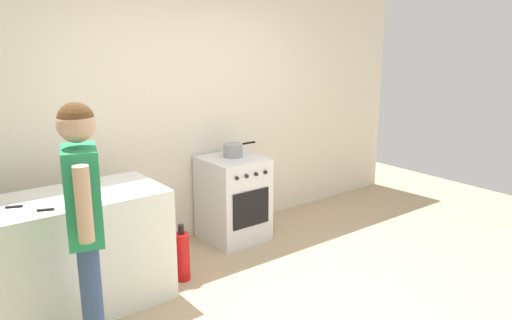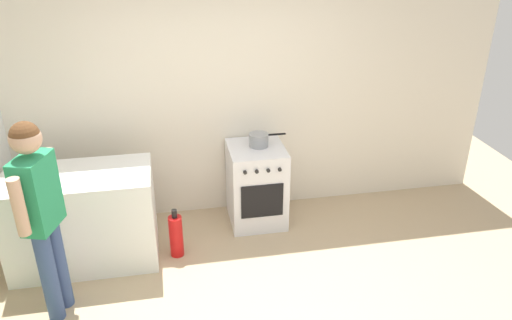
{
  "view_description": "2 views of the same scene",
  "coord_description": "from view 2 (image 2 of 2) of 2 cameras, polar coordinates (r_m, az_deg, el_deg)",
  "views": [
    {
      "loc": [
        -2.41,
        -2.37,
        2.05
      ],
      "look_at": [
        0.06,
        0.82,
        1.02
      ],
      "focal_mm": 35.0,
      "sensor_mm": 36.0,
      "label": 1
    },
    {
      "loc": [
        -0.52,
        -2.93,
        2.91
      ],
      "look_at": [
        0.23,
        0.96,
        1.01
      ],
      "focal_mm": 35.0,
      "sensor_mm": 36.0,
      "label": 2
    }
  ],
  "objects": [
    {
      "name": "knife_paring",
      "position": [
        4.51,
        -23.06,
        -3.02
      ],
      "size": [
        0.2,
        0.1,
        0.01
      ],
      "color": "silver",
      "rests_on": "counter_unit"
    },
    {
      "name": "pot",
      "position": [
        5.05,
        0.34,
        2.32
      ],
      "size": [
        0.38,
        0.2,
        0.13
      ],
      "color": "gray",
      "rests_on": "oven_left"
    },
    {
      "name": "knife_chef",
      "position": [
        4.69,
        -23.9,
        -2.13
      ],
      "size": [
        0.3,
        0.15,
        0.01
      ],
      "color": "silver",
      "rests_on": "counter_unit"
    },
    {
      "name": "back_wall",
      "position": [
        5.17,
        -4.58,
        7.35
      ],
      "size": [
        6.0,
        0.1,
        2.6
      ],
      "primitive_type": "cube",
      "color": "silver",
      "rests_on": "ground"
    },
    {
      "name": "counter_unit",
      "position": [
        4.88,
        -19.18,
        -6.27
      ],
      "size": [
        1.3,
        0.7,
        0.9
      ],
      "primitive_type": "cube",
      "color": "white",
      "rests_on": "ground"
    },
    {
      "name": "oven_left",
      "position": [
        5.22,
        0.05,
        -2.82
      ],
      "size": [
        0.57,
        0.62,
        0.85
      ],
      "color": "silver",
      "rests_on": "ground"
    },
    {
      "name": "fire_extinguisher",
      "position": [
        4.85,
        -9.12,
        -8.52
      ],
      "size": [
        0.13,
        0.13,
        0.5
      ],
      "color": "red",
      "rests_on": "ground"
    },
    {
      "name": "person",
      "position": [
        4.05,
        -23.47,
        -4.81
      ],
      "size": [
        0.29,
        0.55,
        1.67
      ],
      "color": "#384C7A",
      "rests_on": "ground"
    }
  ]
}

